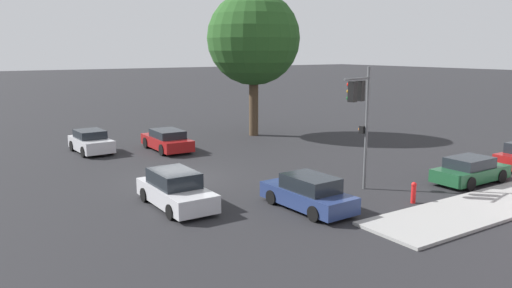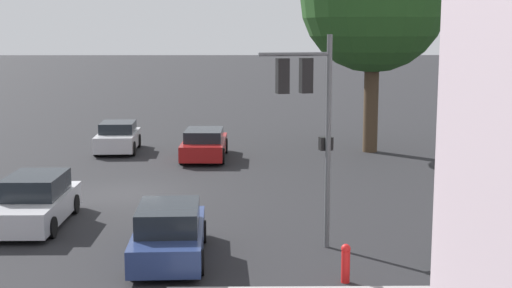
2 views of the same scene
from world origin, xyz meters
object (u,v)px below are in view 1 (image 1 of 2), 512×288
at_px(crossing_car_1, 308,193).
at_px(crossing_car_2, 91,142).
at_px(crossing_car_3, 176,190).
at_px(street_tree, 254,39).
at_px(traffic_signal, 360,106).
at_px(fire_hydrant, 414,192).
at_px(crossing_car_0, 167,140).
at_px(parked_car_0, 470,171).

xyz_separation_m(crossing_car_1, crossing_car_2, (-16.48, -4.24, 0.01)).
distance_m(crossing_car_1, crossing_car_3, 5.47).
bearing_deg(crossing_car_1, street_tree, -28.15).
relative_size(street_tree, traffic_signal, 1.88).
relative_size(crossing_car_1, fire_hydrant, 4.70).
bearing_deg(crossing_car_2, crossing_car_0, 62.06).
xyz_separation_m(traffic_signal, crossing_car_1, (0.84, -3.55, -3.29)).
height_order(crossing_car_0, crossing_car_1, crossing_car_1).
bearing_deg(parked_car_0, street_tree, 93.75).
relative_size(crossing_car_1, crossing_car_2, 1.10).
height_order(street_tree, crossing_car_2, street_tree).
bearing_deg(traffic_signal, parked_car_0, -122.26).
distance_m(street_tree, traffic_signal, 16.39).
distance_m(traffic_signal, fire_hydrant, 4.42).
bearing_deg(crossing_car_0, traffic_signal, -164.49).
bearing_deg(crossing_car_0, parked_car_0, -148.60).
relative_size(street_tree, crossing_car_3, 2.41).
xyz_separation_m(street_tree, crossing_car_3, (13.00, -12.28, -6.52)).
relative_size(crossing_car_2, fire_hydrant, 4.27).
bearing_deg(crossing_car_0, crossing_car_1, -179.12).
bearing_deg(street_tree, crossing_car_2, -90.83).
relative_size(traffic_signal, crossing_car_1, 1.31).
bearing_deg(crossing_car_1, crossing_car_3, 50.64).
height_order(crossing_car_1, crossing_car_2, crossing_car_1).
bearing_deg(crossing_car_2, crossing_car_3, -3.11).
bearing_deg(parked_car_0, crossing_car_2, 126.90).
height_order(crossing_car_0, crossing_car_3, crossing_car_3).
bearing_deg(crossing_car_1, crossing_car_0, -2.41).
height_order(street_tree, crossing_car_0, street_tree).
relative_size(traffic_signal, fire_hydrant, 6.16).
height_order(crossing_car_2, fire_hydrant, crossing_car_2).
height_order(crossing_car_3, parked_car_0, crossing_car_3).
xyz_separation_m(crossing_car_0, fire_hydrant, (16.26, 4.21, -0.17)).
xyz_separation_m(parked_car_0, fire_hydrant, (0.65, -4.93, -0.13)).
bearing_deg(fire_hydrant, parked_car_0, 97.47).
bearing_deg(crossing_car_2, traffic_signal, 23.91).
height_order(crossing_car_1, parked_car_0, crossing_car_1).
relative_size(crossing_car_0, fire_hydrant, 5.02).
xyz_separation_m(crossing_car_3, fire_hydrant, (5.11, 8.62, -0.21)).
bearing_deg(crossing_car_2, street_tree, 86.58).
distance_m(traffic_signal, parked_car_0, 6.84).
bearing_deg(crossing_car_0, crossing_car_3, 159.48).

